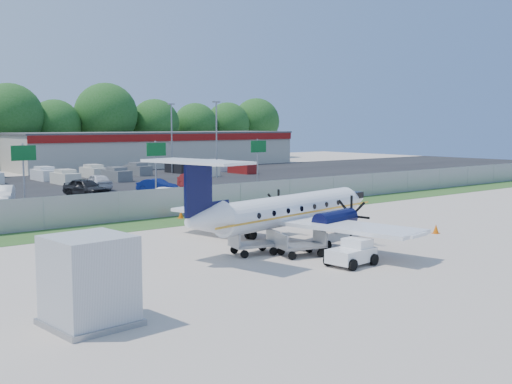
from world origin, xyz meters
TOP-DOWN VIEW (x-y plane):
  - ground at (0.00, 0.00)m, footprint 170.00×170.00m
  - grass_verge at (0.00, 12.00)m, footprint 170.00×4.00m
  - access_road at (0.00, 19.00)m, footprint 170.00×8.00m
  - parking_lot at (0.00, 40.00)m, footprint 170.00×32.00m
  - perimeter_fence at (0.00, 14.00)m, footprint 120.00×0.06m
  - building_east at (26.00, 61.98)m, footprint 44.40×12.40m
  - sign_left at (-8.00, 22.91)m, footprint 1.80×0.26m
  - sign_mid at (3.00, 22.91)m, footprint 1.80×0.26m
  - sign_right at (14.00, 22.91)m, footprint 1.80×0.26m
  - light_pole_ne at (20.00, 38.00)m, footprint 0.90×0.35m
  - light_pole_se at (20.00, 48.00)m, footprint 0.90×0.35m
  - aircraft at (-1.76, 1.22)m, footprint 15.56×15.26m
  - pushback_tug at (-2.83, -4.41)m, footprint 2.31×1.75m
  - baggage_cart_near at (-3.26, -1.47)m, footprint 2.50×1.88m
  - baggage_cart_far at (-4.79, 0.28)m, footprint 2.46×1.80m
  - service_container at (-15.79, -5.07)m, footprint 2.78×2.78m
  - cone_nose at (7.31, -1.70)m, footprint 0.38×0.38m
  - cone_starboard_wing at (-0.99, 12.87)m, footprint 0.39×0.39m
  - road_car_mid at (2.02, 20.07)m, footprint 4.33×2.62m
  - road_car_east at (24.77, 17.17)m, footprint 4.59×3.20m
  - parked_car_b at (-7.37, 29.69)m, footprint 3.02×4.43m
  - parked_car_c at (-0.48, 29.20)m, footprint 2.83×5.09m
  - parked_car_d at (6.26, 28.39)m, footprint 2.90×4.15m
  - parked_car_e at (10.52, 28.62)m, footprint 2.43×4.93m
  - parked_car_g at (3.11, 34.46)m, footprint 2.39×4.79m
  - far_parking_rows at (0.00, 45.00)m, footprint 56.00×10.00m

SIDE VIEW (x-z plane):
  - ground at x=0.00m, z-range 0.00..0.00m
  - road_car_mid at x=2.02m, z-range -0.67..0.67m
  - road_car_east at x=24.77m, z-range -0.73..0.73m
  - parked_car_b at x=-7.37m, z-range -0.69..0.69m
  - parked_car_c at x=-0.48m, z-range -0.82..0.82m
  - parked_car_d at x=6.26m, z-range -0.65..0.65m
  - parked_car_e at x=10.52m, z-range -0.78..0.78m
  - parked_car_g at x=3.11m, z-range -0.78..0.78m
  - far_parking_rows at x=0.00m, z-range -0.80..0.80m
  - grass_verge at x=0.00m, z-range 0.00..0.02m
  - access_road at x=0.00m, z-range 0.00..0.02m
  - parking_lot at x=0.00m, z-range 0.00..0.02m
  - cone_nose at x=7.31m, z-range -0.01..0.53m
  - cone_starboard_wing at x=-0.99m, z-range -0.02..0.54m
  - baggage_cart_far at x=-4.79m, z-range -0.04..1.12m
  - baggage_cart_near at x=-3.26m, z-range -0.04..1.13m
  - pushback_tug at x=-2.83m, z-range -0.03..1.16m
  - perimeter_fence at x=0.00m, z-range 0.01..2.00m
  - service_container at x=-15.79m, z-range -0.10..2.77m
  - aircraft at x=-1.76m, z-range -0.54..4.21m
  - building_east at x=26.00m, z-range 0.01..5.25m
  - sign_left at x=-8.00m, z-range 1.11..6.11m
  - sign_mid at x=3.00m, z-range 1.11..6.11m
  - sign_right at x=14.00m, z-range 1.11..6.11m
  - light_pole_ne at x=20.00m, z-range 0.69..9.78m
  - light_pole_se at x=20.00m, z-range 0.69..9.78m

